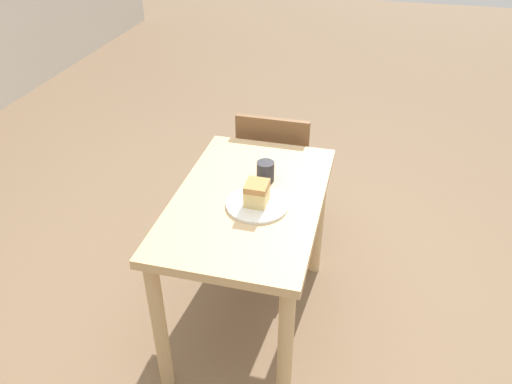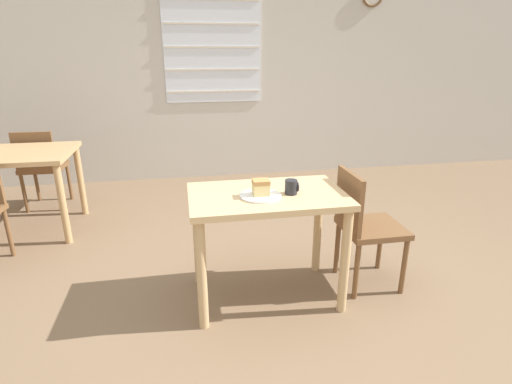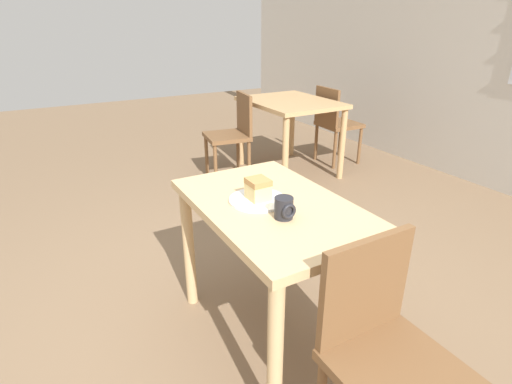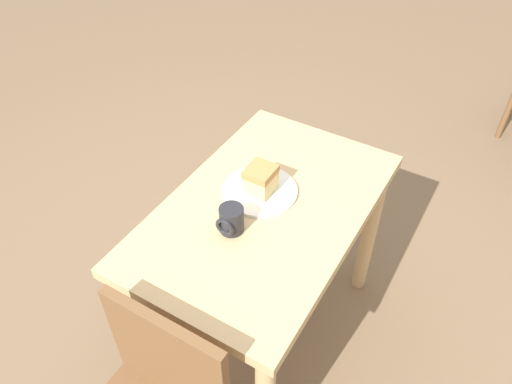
% 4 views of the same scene
% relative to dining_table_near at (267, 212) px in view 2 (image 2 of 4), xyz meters
% --- Properties ---
extents(ground_plane, '(14.00, 14.00, 0.00)m').
position_rel_dining_table_near_xyz_m(ground_plane, '(-0.01, -0.14, -0.62)').
color(ground_plane, '#7A6047').
extents(wall_back, '(10.00, 0.09, 2.80)m').
position_rel_dining_table_near_xyz_m(wall_back, '(-0.01, 2.89, 0.79)').
color(wall_back, beige).
rests_on(wall_back, ground_plane).
extents(dining_table_near, '(0.99, 0.62, 0.75)m').
position_rel_dining_table_near_xyz_m(dining_table_near, '(0.00, 0.00, 0.00)').
color(dining_table_near, tan).
rests_on(dining_table_near, ground_plane).
extents(dining_table_far, '(0.99, 0.78, 0.76)m').
position_rel_dining_table_near_xyz_m(dining_table_far, '(-1.99, 1.44, 0.02)').
color(dining_table_far, tan).
rests_on(dining_table_far, ground_plane).
extents(chair_near_window, '(0.41, 0.41, 0.85)m').
position_rel_dining_table_near_xyz_m(chair_near_window, '(0.69, 0.02, -0.15)').
color(chair_near_window, brown).
rests_on(chair_near_window, ground_plane).
extents(chair_far_opposite, '(0.42, 0.42, 0.85)m').
position_rel_dining_table_near_xyz_m(chair_far_opposite, '(-1.97, 2.03, -0.15)').
color(chair_far_opposite, brown).
rests_on(chair_far_opposite, ground_plane).
extents(plate, '(0.26, 0.26, 0.01)m').
position_rel_dining_table_near_xyz_m(plate, '(-0.05, -0.05, 0.14)').
color(plate, white).
rests_on(plate, dining_table_near).
extents(cake_slice, '(0.10, 0.09, 0.10)m').
position_rel_dining_table_near_xyz_m(cake_slice, '(-0.05, -0.05, 0.19)').
color(cake_slice, '#E0C67F').
rests_on(cake_slice, plate).
extents(coffee_mug, '(0.09, 0.08, 0.09)m').
position_rel_dining_table_near_xyz_m(coffee_mug, '(0.15, -0.04, 0.18)').
color(coffee_mug, '#232328').
rests_on(coffee_mug, dining_table_near).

